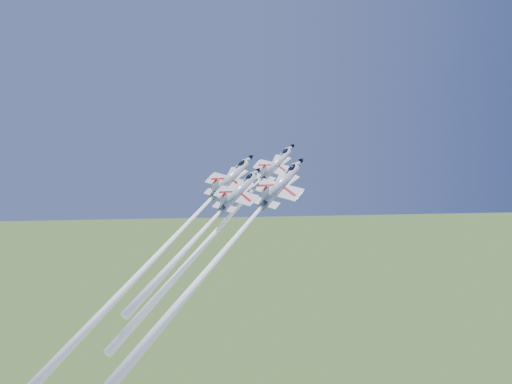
{
  "coord_description": "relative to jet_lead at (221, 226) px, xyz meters",
  "views": [
    {
      "loc": [
        -7.94,
        -115.71,
        109.46
      ],
      "look_at": [
        0.0,
        0.0,
        84.36
      ],
      "focal_mm": 40.0,
      "sensor_mm": 36.0,
      "label": 1
    }
  ],
  "objects": [
    {
      "name": "jet_right",
      "position": [
        1.11,
        -6.95,
        -2.04
      ],
      "size": [
        28.01,
        38.4,
        40.69
      ],
      "rotation": [
        0.47,
        0.13,
        -0.63
      ],
      "color": "white"
    },
    {
      "name": "jet_slot",
      "position": [
        -3.2,
        -4.37,
        0.66
      ],
      "size": [
        20.13,
        27.11,
        27.17
      ],
      "rotation": [
        0.47,
        0.13,
        -0.63
      ],
      "color": "white"
    },
    {
      "name": "jet_left",
      "position": [
        -11.02,
        -1.06,
        -3.92
      ],
      "size": [
        30.18,
        41.91,
        47.45
      ],
      "rotation": [
        0.47,
        0.13,
        -0.63
      ],
      "color": "white"
    },
    {
      "name": "jet_lead",
      "position": [
        0.0,
        0.0,
        0.0
      ],
      "size": [
        27.27,
        37.91,
        43.16
      ],
      "rotation": [
        0.47,
        0.13,
        -0.63
      ],
      "color": "white"
    }
  ]
}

